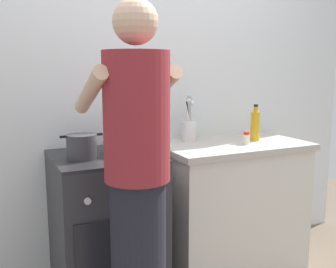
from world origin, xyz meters
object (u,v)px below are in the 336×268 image
Objects in this scene: pot at (82,147)px; spice_bottle at (246,138)px; oil_bottle at (255,125)px; person at (137,188)px; utensil_crock at (189,127)px; mixing_bowl at (128,146)px; stove_range at (106,227)px.

pot is 1.09m from spice_bottle.
oil_bottle is 0.15× the size of person.
utensil_crock is at bearing 48.34° from person.
pot reaches higher than spice_bottle.
pot is 1.23m from oil_bottle.
spice_bottle is 0.17m from oil_bottle.
person is (-0.15, -0.55, -0.09)m from mixing_bowl.
spice_bottle is at bearing -42.78° from utensil_crock.
spice_bottle is 0.05× the size of person.
stove_range is 2.73× the size of utensil_crock.
mixing_bowl is 1.17× the size of oil_bottle.
person is (-0.01, -0.57, 0.41)m from stove_range.
oil_bottle is (1.08, -0.00, 0.56)m from stove_range.
stove_range is at bearing 17.75° from pot.
oil_bottle is (0.43, -0.18, 0.01)m from utensil_crock.
person is (-1.09, -0.57, -0.15)m from oil_bottle.
mixing_bowl reaches higher than stove_range.
stove_range is 3.53× the size of oil_bottle.
pot is at bearing -177.92° from oil_bottle.
pot is 2.82× the size of spice_bottle.
spice_bottle is at bearing 26.63° from person.
oil_bottle is at bearing 0.90° from mixing_bowl.
person is at bearing -104.96° from mixing_bowl.
pot is 0.83m from utensil_crock.
person is (-0.67, -0.75, -0.14)m from utensil_crock.
utensil_crock is at bearing 137.22° from spice_bottle.
oil_bottle reaches higher than pot.
stove_range is 1.22m from oil_bottle.
pot reaches higher than stove_range.
mixing_bowl and spice_bottle have the same top height.
utensil_crock is 0.46m from oil_bottle.
utensil_crock is 0.40m from spice_bottle.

